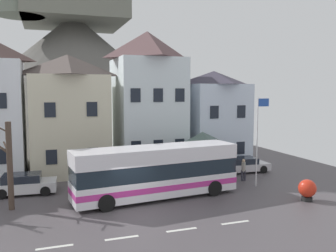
{
  "coord_description": "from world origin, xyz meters",
  "views": [
    {
      "loc": [
        -4.72,
        -18.62,
        6.87
      ],
      "look_at": [
        3.72,
        5.79,
        4.3
      ],
      "focal_mm": 38.23,
      "sensor_mm": 36.0,
      "label": 1
    }
  ],
  "objects_px": {
    "townhouse_04": "(213,117)",
    "flagpole": "(258,135)",
    "parked_car_00": "(242,165)",
    "townhouse_02": "(69,115)",
    "parked_car_01": "(24,184)",
    "pedestrian_01": "(194,173)",
    "public_bench": "(176,166)",
    "pedestrian_00": "(243,169)",
    "transit_bus": "(156,172)",
    "townhouse_03": "(148,100)",
    "harbour_buoy": "(307,189)",
    "bus_shelter": "(203,140)",
    "hilltop_castle": "(75,73)",
    "bare_tree_00": "(9,165)"
  },
  "relations": [
    {
      "from": "hilltop_castle",
      "to": "transit_bus",
      "type": "bearing_deg",
      "value": -85.36
    },
    {
      "from": "townhouse_03",
      "to": "pedestrian_00",
      "type": "bearing_deg",
      "value": -53.22
    },
    {
      "from": "townhouse_04",
      "to": "transit_bus",
      "type": "xyz_separation_m",
      "value": [
        -8.45,
        -9.02,
        -2.67
      ]
    },
    {
      "from": "townhouse_03",
      "to": "pedestrian_01",
      "type": "relative_size",
      "value": 7.72
    },
    {
      "from": "parked_car_00",
      "to": "public_bench",
      "type": "height_order",
      "value": "parked_car_00"
    },
    {
      "from": "pedestrian_01",
      "to": "transit_bus",
      "type": "bearing_deg",
      "value": -148.22
    },
    {
      "from": "parked_car_01",
      "to": "pedestrian_01",
      "type": "relative_size",
      "value": 2.63
    },
    {
      "from": "parked_car_01",
      "to": "public_bench",
      "type": "height_order",
      "value": "parked_car_01"
    },
    {
      "from": "townhouse_04",
      "to": "parked_car_01",
      "type": "bearing_deg",
      "value": -162.29
    },
    {
      "from": "parked_car_00",
      "to": "public_bench",
      "type": "distance_m",
      "value": 5.58
    },
    {
      "from": "public_bench",
      "to": "townhouse_03",
      "type": "bearing_deg",
      "value": 121.09
    },
    {
      "from": "hilltop_castle",
      "to": "pedestrian_01",
      "type": "relative_size",
      "value": 26.41
    },
    {
      "from": "parked_car_01",
      "to": "townhouse_02",
      "type": "bearing_deg",
      "value": 61.95
    },
    {
      "from": "hilltop_castle",
      "to": "parked_car_00",
      "type": "bearing_deg",
      "value": -66.21
    },
    {
      "from": "harbour_buoy",
      "to": "pedestrian_01",
      "type": "bearing_deg",
      "value": 131.32
    },
    {
      "from": "townhouse_03",
      "to": "bare_tree_00",
      "type": "xyz_separation_m",
      "value": [
        -10.73,
        -8.75,
        -3.37
      ]
    },
    {
      "from": "harbour_buoy",
      "to": "parked_car_00",
      "type": "bearing_deg",
      "value": 87.9
    },
    {
      "from": "pedestrian_01",
      "to": "flagpole",
      "type": "height_order",
      "value": "flagpole"
    },
    {
      "from": "townhouse_03",
      "to": "flagpole",
      "type": "xyz_separation_m",
      "value": [
        5.61,
        -8.99,
        -2.28
      ]
    },
    {
      "from": "public_bench",
      "to": "harbour_buoy",
      "type": "distance_m",
      "value": 11.36
    },
    {
      "from": "public_bench",
      "to": "townhouse_02",
      "type": "bearing_deg",
      "value": 163.29
    },
    {
      "from": "townhouse_03",
      "to": "transit_bus",
      "type": "bearing_deg",
      "value": -102.63
    },
    {
      "from": "hilltop_castle",
      "to": "pedestrian_01",
      "type": "bearing_deg",
      "value": -78.07
    },
    {
      "from": "townhouse_04",
      "to": "parked_car_01",
      "type": "relative_size",
      "value": 2.12
    },
    {
      "from": "public_bench",
      "to": "bare_tree_00",
      "type": "relative_size",
      "value": 0.34
    },
    {
      "from": "transit_bus",
      "to": "public_bench",
      "type": "relative_size",
      "value": 6.11
    },
    {
      "from": "townhouse_04",
      "to": "flagpole",
      "type": "bearing_deg",
      "value": -94.94
    },
    {
      "from": "townhouse_02",
      "to": "parked_car_00",
      "type": "relative_size",
      "value": 2.2
    },
    {
      "from": "public_bench",
      "to": "bus_shelter",
      "type": "bearing_deg",
      "value": -57.68
    },
    {
      "from": "townhouse_02",
      "to": "transit_bus",
      "type": "xyz_separation_m",
      "value": [
        4.73,
        -9.09,
        -3.22
      ]
    },
    {
      "from": "townhouse_04",
      "to": "public_bench",
      "type": "xyz_separation_m",
      "value": [
        -4.68,
        -2.49,
        -3.86
      ]
    },
    {
      "from": "parked_car_01",
      "to": "townhouse_04",
      "type": "bearing_deg",
      "value": 21.61
    },
    {
      "from": "flagpole",
      "to": "hilltop_castle",
      "type": "bearing_deg",
      "value": 108.57
    },
    {
      "from": "townhouse_04",
      "to": "public_bench",
      "type": "distance_m",
      "value": 6.56
    },
    {
      "from": "transit_bus",
      "to": "bus_shelter",
      "type": "xyz_separation_m",
      "value": [
        5.19,
        4.3,
        1.31
      ]
    },
    {
      "from": "transit_bus",
      "to": "parked_car_00",
      "type": "height_order",
      "value": "transit_bus"
    },
    {
      "from": "hilltop_castle",
      "to": "public_bench",
      "type": "relative_size",
      "value": 23.09
    },
    {
      "from": "bare_tree_00",
      "to": "hilltop_castle",
      "type": "bearing_deg",
      "value": 78.44
    },
    {
      "from": "townhouse_04",
      "to": "bus_shelter",
      "type": "height_order",
      "value": "townhouse_04"
    },
    {
      "from": "transit_bus",
      "to": "flagpole",
      "type": "xyz_separation_m",
      "value": [
        7.7,
        0.34,
        2.06
      ]
    },
    {
      "from": "parked_car_01",
      "to": "harbour_buoy",
      "type": "height_order",
      "value": "harbour_buoy"
    },
    {
      "from": "townhouse_04",
      "to": "transit_bus",
      "type": "relative_size",
      "value": 0.8
    },
    {
      "from": "townhouse_04",
      "to": "parked_car_00",
      "type": "height_order",
      "value": "townhouse_04"
    },
    {
      "from": "public_bench",
      "to": "bare_tree_00",
      "type": "distance_m",
      "value": 13.93
    },
    {
      "from": "bus_shelter",
      "to": "bare_tree_00",
      "type": "height_order",
      "value": "bare_tree_00"
    },
    {
      "from": "bare_tree_00",
      "to": "parked_car_00",
      "type": "bearing_deg",
      "value": 12.83
    },
    {
      "from": "parked_car_00",
      "to": "pedestrian_00",
      "type": "bearing_deg",
      "value": -116.36
    },
    {
      "from": "transit_bus",
      "to": "harbour_buoy",
      "type": "height_order",
      "value": "transit_bus"
    },
    {
      "from": "townhouse_03",
      "to": "parked_car_01",
      "type": "bearing_deg",
      "value": -151.22
    },
    {
      "from": "townhouse_03",
      "to": "public_bench",
      "type": "height_order",
      "value": "townhouse_03"
    }
  ]
}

